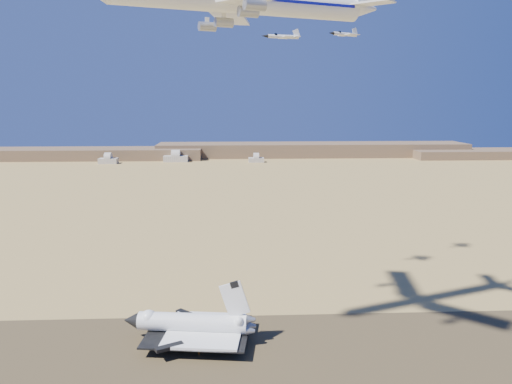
{
  "coord_description": "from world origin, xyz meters",
  "views": [
    {
      "loc": [
        10.35,
        -139.55,
        74.26
      ],
      "look_at": [
        17.41,
        8.0,
        47.39
      ],
      "focal_mm": 35.0,
      "sensor_mm": 36.0,
      "label": 1
    }
  ],
  "objects_px": {
    "shuttle": "(191,325)",
    "crew_c": "(231,346)",
    "crew_b": "(217,347)",
    "chase_jet_c": "(282,36)",
    "carrier_747": "(234,0)",
    "chase_jet_d": "(344,34)",
    "crew_a": "(199,352)"
  },
  "relations": [
    {
      "from": "shuttle",
      "to": "crew_c",
      "type": "distance_m",
      "value": 14.33
    },
    {
      "from": "crew_b",
      "to": "chase_jet_c",
      "type": "height_order",
      "value": "chase_jet_c"
    },
    {
      "from": "carrier_747",
      "to": "crew_c",
      "type": "distance_m",
      "value": 99.8
    },
    {
      "from": "crew_c",
      "to": "chase_jet_c",
      "type": "relative_size",
      "value": 0.12
    },
    {
      "from": "crew_c",
      "to": "chase_jet_d",
      "type": "xyz_separation_m",
      "value": [
        47.03,
        68.3,
        100.28
      ]
    },
    {
      "from": "carrier_747",
      "to": "chase_jet_c",
      "type": "relative_size",
      "value": 5.58
    },
    {
      "from": "crew_a",
      "to": "chase_jet_d",
      "type": "bearing_deg",
      "value": -31.34
    },
    {
      "from": "shuttle",
      "to": "carrier_747",
      "type": "xyz_separation_m",
      "value": [
        13.96,
        -7.16,
        95.24
      ]
    },
    {
      "from": "shuttle",
      "to": "crew_c",
      "type": "relative_size",
      "value": 22.75
    },
    {
      "from": "chase_jet_c",
      "to": "crew_c",
      "type": "bearing_deg",
      "value": -125.17
    },
    {
      "from": "crew_a",
      "to": "chase_jet_c",
      "type": "height_order",
      "value": "chase_jet_c"
    },
    {
      "from": "crew_c",
      "to": "carrier_747",
      "type": "bearing_deg",
      "value": -178.09
    },
    {
      "from": "shuttle",
      "to": "chase_jet_d",
      "type": "distance_m",
      "value": 128.75
    },
    {
      "from": "crew_a",
      "to": "chase_jet_d",
      "type": "height_order",
      "value": "chase_jet_d"
    },
    {
      "from": "carrier_747",
      "to": "chase_jet_d",
      "type": "relative_size",
      "value": 5.81
    },
    {
      "from": "crew_a",
      "to": "chase_jet_c",
      "type": "relative_size",
      "value": 0.13
    },
    {
      "from": "shuttle",
      "to": "chase_jet_d",
      "type": "bearing_deg",
      "value": 53.82
    },
    {
      "from": "crew_b",
      "to": "crew_c",
      "type": "distance_m",
      "value": 4.15
    },
    {
      "from": "shuttle",
      "to": "crew_c",
      "type": "bearing_deg",
      "value": -18.33
    },
    {
      "from": "shuttle",
      "to": "chase_jet_c",
      "type": "bearing_deg",
      "value": 61.06
    },
    {
      "from": "carrier_747",
      "to": "crew_c",
      "type": "xyz_separation_m",
      "value": [
        -1.71,
        1.27,
        -99.78
      ]
    },
    {
      "from": "shuttle",
      "to": "carrier_747",
      "type": "bearing_deg",
      "value": -19.81
    },
    {
      "from": "chase_jet_c",
      "to": "chase_jet_d",
      "type": "xyz_separation_m",
      "value": [
        27.19,
        18.7,
        3.41
      ]
    },
    {
      "from": "chase_jet_d",
      "to": "chase_jet_c",
      "type": "bearing_deg",
      "value": -173.2
    },
    {
      "from": "carrier_747",
      "to": "crew_c",
      "type": "relative_size",
      "value": 44.92
    },
    {
      "from": "chase_jet_c",
      "to": "carrier_747",
      "type": "bearing_deg",
      "value": -122.98
    },
    {
      "from": "crew_a",
      "to": "crew_c",
      "type": "height_order",
      "value": "crew_a"
    },
    {
      "from": "crew_a",
      "to": "chase_jet_c",
      "type": "xyz_separation_m",
      "value": [
        29.21,
        52.57,
        96.82
      ]
    },
    {
      "from": "carrier_747",
      "to": "chase_jet_d",
      "type": "distance_m",
      "value": 83.03
    },
    {
      "from": "chase_jet_d",
      "to": "crew_a",
      "type": "bearing_deg",
      "value": -156.08
    },
    {
      "from": "crew_c",
      "to": "chase_jet_d",
      "type": "height_order",
      "value": "chase_jet_d"
    },
    {
      "from": "carrier_747",
      "to": "crew_a",
      "type": "xyz_separation_m",
      "value": [
        -11.07,
        -1.7,
        -99.73
      ]
    }
  ]
}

